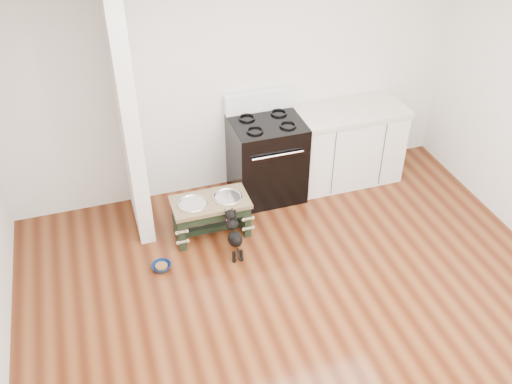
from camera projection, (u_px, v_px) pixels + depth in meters
name	position (u px, v px, depth m)	size (l,w,h in m)	color
ground	(320.00, 341.00, 4.83)	(5.00, 5.00, 0.00)	#431B0C
room_shell	(335.00, 187.00, 3.87)	(5.00, 5.00, 5.00)	silver
partition_wall	(126.00, 108.00, 5.35)	(0.15, 0.80, 2.70)	silver
oven_range	(267.00, 157.00, 6.26)	(0.76, 0.69, 1.14)	black
cabinet_run	(347.00, 144.00, 6.53)	(1.24, 0.64, 0.91)	white
dog_feeder	(211.00, 211.00, 5.78)	(0.78, 0.42, 0.44)	black
puppy	(234.00, 233.00, 5.57)	(0.14, 0.40, 0.47)	black
floor_bowl	(161.00, 267.00, 5.52)	(0.22, 0.22, 0.06)	navy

